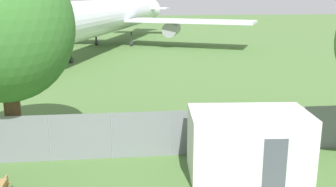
{
  "coord_description": "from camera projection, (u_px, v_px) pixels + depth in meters",
  "views": [
    {
      "loc": [
        -1.94,
        -6.13,
        6.82
      ],
      "look_at": [
        0.17,
        12.58,
        2.0
      ],
      "focal_mm": 42.0,
      "sensor_mm": 36.0,
      "label": 1
    }
  ],
  "objects": [
    {
      "name": "perimeter_fence",
      "position": [
        172.0,
        133.0,
        16.77
      ],
      "size": [
        56.07,
        0.07,
        2.01
      ],
      "color": "gray",
      "rests_on": "ground"
    },
    {
      "name": "airplane",
      "position": [
        110.0,
        16.0,
        50.27
      ],
      "size": [
        36.48,
        44.68,
        12.2
      ],
      "rotation": [
        0.0,
        0.0,
        -1.87
      ],
      "color": "white",
      "rests_on": "ground"
    },
    {
      "name": "portable_cabin",
      "position": [
        248.0,
        144.0,
        14.91
      ],
      "size": [
        4.61,
        2.9,
        2.54
      ],
      "rotation": [
        0.0,
        0.0,
        -0.08
      ],
      "color": "silver",
      "rests_on": "ground"
    },
    {
      "name": "tree_left_of_cabin",
      "position": [
        4.0,
        27.0,
        15.62
      ],
      "size": [
        5.57,
        5.57,
        8.6
      ],
      "color": "brown",
      "rests_on": "ground"
    }
  ]
}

